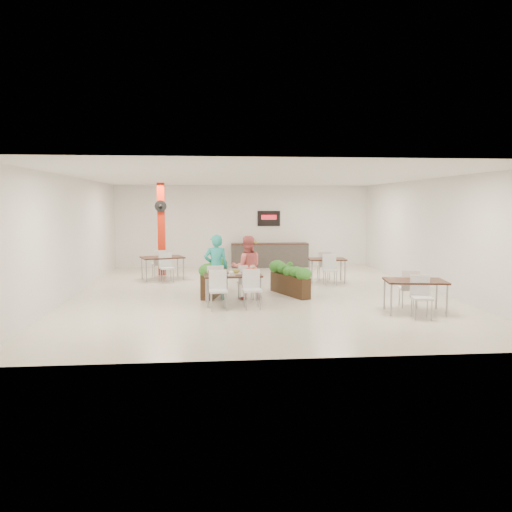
{
  "coord_description": "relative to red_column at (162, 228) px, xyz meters",
  "views": [
    {
      "loc": [
        -1.31,
        -13.71,
        2.48
      ],
      "look_at": [
        -0.11,
        -0.6,
        1.1
      ],
      "focal_mm": 35.0,
      "sensor_mm": 36.0,
      "label": 1
    }
  ],
  "objects": [
    {
      "name": "side_table_c",
      "position": [
        6.33,
        -6.65,
        -1.01
      ],
      "size": [
        1.45,
        1.66,
        0.92
      ],
      "rotation": [
        0.0,
        0.0,
        -0.15
      ],
      "color": "black",
      "rests_on": "ground"
    },
    {
      "name": "main_table",
      "position": [
        2.22,
        -5.34,
        -1.01
      ],
      "size": [
        1.44,
        1.69,
        0.92
      ],
      "rotation": [
        0.0,
        0.0,
        0.06
      ],
      "color": "black",
      "rests_on": "ground"
    },
    {
      "name": "side_table_a",
      "position": [
        0.11,
        -1.04,
        -1.0
      ],
      "size": [
        1.54,
        1.67,
        0.92
      ],
      "rotation": [
        0.0,
        0.0,
        0.31
      ],
      "color": "black",
      "rests_on": "ground"
    },
    {
      "name": "diner_man",
      "position": [
        1.83,
        -4.69,
        -0.79
      ],
      "size": [
        0.64,
        0.44,
        1.7
      ],
      "primitive_type": "imported",
      "rotation": [
        0.0,
        0.0,
        3.2
      ],
      "color": "teal",
      "rests_on": "ground"
    },
    {
      "name": "service_counter",
      "position": [
        4.0,
        1.86,
        -1.15
      ],
      "size": [
        3.0,
        0.64,
        2.2
      ],
      "color": "#312E2B",
      "rests_on": "ground"
    },
    {
      "name": "side_table_b",
      "position": [
        5.37,
        -2.04,
        -1.02
      ],
      "size": [
        1.2,
        1.64,
        0.92
      ],
      "rotation": [
        0.0,
        0.0,
        -0.06
      ],
      "color": "black",
      "rests_on": "ground"
    },
    {
      "name": "red_column",
      "position": [
        0.0,
        0.0,
        0.0
      ],
      "size": [
        0.4,
        0.41,
        3.2
      ],
      "color": "#A91D0B",
      "rests_on": "ground"
    },
    {
      "name": "planter_right",
      "position": [
        3.83,
        -4.2,
        -1.16
      ],
      "size": [
        0.92,
        1.66,
        0.92
      ],
      "rotation": [
        0.0,
        0.0,
        1.96
      ],
      "color": "black",
      "rests_on": "ground"
    },
    {
      "name": "planter_left",
      "position": [
        1.8,
        -3.85,
        -1.12
      ],
      "size": [
        0.78,
        2.04,
        1.09
      ],
      "rotation": [
        0.0,
        0.0,
        1.35
      ],
      "color": "black",
      "rests_on": "ground"
    },
    {
      "name": "ground",
      "position": [
        3.0,
        -3.79,
        -1.64
      ],
      "size": [
        12.0,
        12.0,
        0.0
      ],
      "primitive_type": "plane",
      "color": "beige",
      "rests_on": "ground"
    },
    {
      "name": "diner_woman",
      "position": [
        2.63,
        -4.69,
        -0.81
      ],
      "size": [
        0.84,
        0.67,
        1.66
      ],
      "primitive_type": "imported",
      "rotation": [
        0.0,
        0.0,
        3.2
      ],
      "color": "#E86867",
      "rests_on": "ground"
    },
    {
      "name": "room_shell",
      "position": [
        3.0,
        -3.79,
        0.36
      ],
      "size": [
        10.1,
        12.1,
        3.22
      ],
      "color": "white",
      "rests_on": "ground"
    }
  ]
}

